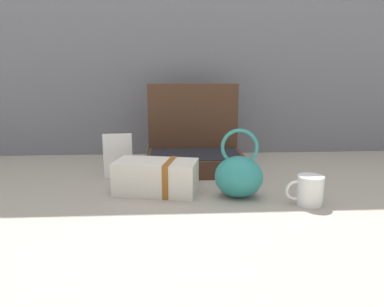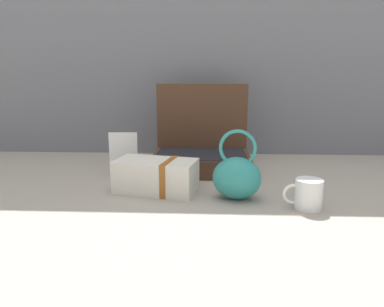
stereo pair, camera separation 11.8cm
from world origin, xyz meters
name	(u,v)px [view 1 (the left image)]	position (x,y,z in m)	size (l,w,h in m)	color
ground_plane	(184,188)	(0.00, 0.00, 0.00)	(6.00, 6.00, 0.00)	#9E9384
back_wall	(179,6)	(0.00, 0.58, 0.70)	(3.20, 0.06, 1.40)	slate
open_suitcase	(194,150)	(0.05, 0.26, 0.08)	(0.39, 0.28, 0.35)	#4C301E
teal_pouch_handbag	(239,175)	(0.17, -0.10, 0.07)	(0.17, 0.14, 0.22)	teal
cream_toiletry_bag	(157,177)	(-0.09, -0.04, 0.05)	(0.29, 0.19, 0.11)	silver
coffee_mug	(309,190)	(0.37, -0.18, 0.05)	(0.12, 0.08, 0.09)	white
info_card_left	(118,156)	(-0.25, 0.14, 0.09)	(0.11, 0.01, 0.17)	white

